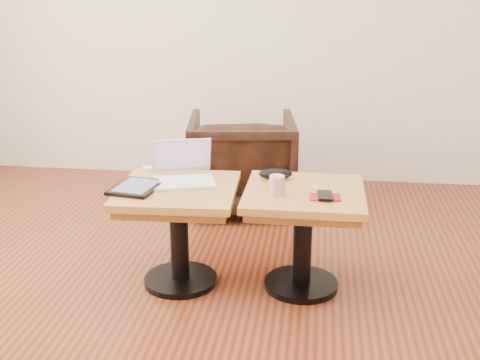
# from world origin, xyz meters

# --- Properties ---
(room_shell) EXTENTS (4.52, 4.52, 2.71)m
(room_shell) POSITION_xyz_m (0.00, 0.00, 1.35)
(room_shell) COLOR #49240E
(room_shell) RESTS_ON ground
(side_table_left) EXTENTS (0.61, 0.61, 0.53)m
(side_table_left) POSITION_xyz_m (-0.19, 0.40, 0.39)
(side_table_left) COLOR black
(side_table_left) RESTS_ON ground
(side_table_right) EXTENTS (0.58, 0.58, 0.53)m
(side_table_right) POSITION_xyz_m (0.43, 0.44, 0.39)
(side_table_right) COLOR black
(side_table_right) RESTS_ON ground
(laptop) EXTENTS (0.37, 0.36, 0.20)m
(laptop) POSITION_xyz_m (-0.19, 0.50, 0.57)
(laptop) COLOR white
(laptop) RESTS_ON side_table_left
(tablet) EXTENTS (0.25, 0.29, 0.02)m
(tablet) POSITION_xyz_m (-0.39, 0.34, 0.53)
(tablet) COLOR black
(tablet) RESTS_ON side_table_left
(charging_adapter) EXTENTS (0.06, 0.06, 0.03)m
(charging_adapter) POSITION_xyz_m (-0.41, 0.62, 0.54)
(charging_adapter) COLOR white
(charging_adapter) RESTS_ON side_table_left
(glasses_case) EXTENTS (0.18, 0.10, 0.05)m
(glasses_case) POSITION_xyz_m (0.28, 0.59, 0.55)
(glasses_case) COLOR black
(glasses_case) RESTS_ON side_table_right
(striped_cup) EXTENTS (0.08, 0.08, 0.09)m
(striped_cup) POSITION_xyz_m (0.30, 0.36, 0.57)
(striped_cup) COLOR #C13048
(striped_cup) RESTS_ON side_table_right
(earbuds_tangle) EXTENTS (0.07, 0.05, 0.01)m
(earbuds_tangle) POSITION_xyz_m (0.49, 0.49, 0.53)
(earbuds_tangle) COLOR white
(earbuds_tangle) RESTS_ON side_table_right
(phone_on_sleeve) EXTENTS (0.15, 0.13, 0.02)m
(phone_on_sleeve) POSITION_xyz_m (0.53, 0.34, 0.53)
(phone_on_sleeve) COLOR maroon
(phone_on_sleeve) RESTS_ON side_table_right
(armchair) EXTENTS (0.79, 0.80, 0.65)m
(armchair) POSITION_xyz_m (-0.02, 1.54, 0.32)
(armchair) COLOR black
(armchair) RESTS_ON ground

